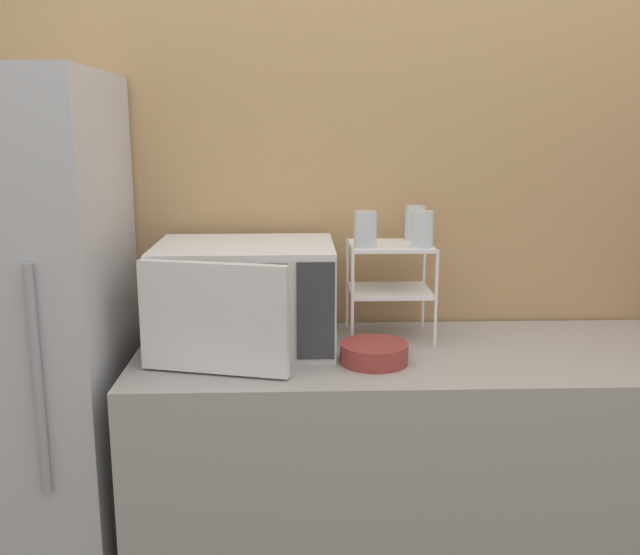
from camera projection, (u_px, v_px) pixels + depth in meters
wall_back at (401, 217)px, 2.42m from camera, size 8.00×0.06×2.60m
counter at (411, 493)px, 2.25m from camera, size 1.68×0.64×0.94m
microwave at (244, 296)px, 2.16m from camera, size 0.54×0.53×0.32m
dish_rack at (390, 270)px, 2.25m from camera, size 0.26×0.23×0.30m
glass_front_left at (365, 229)px, 2.15m from camera, size 0.07×0.07×0.11m
glass_back_right at (415, 223)px, 2.29m from camera, size 0.07×0.07×0.11m
glass_front_right at (422, 229)px, 2.15m from camera, size 0.07×0.07×0.11m
bowl at (374, 353)px, 2.04m from camera, size 0.20×0.20×0.06m
refrigerator at (12, 373)px, 2.14m from camera, size 0.64×0.63×1.76m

